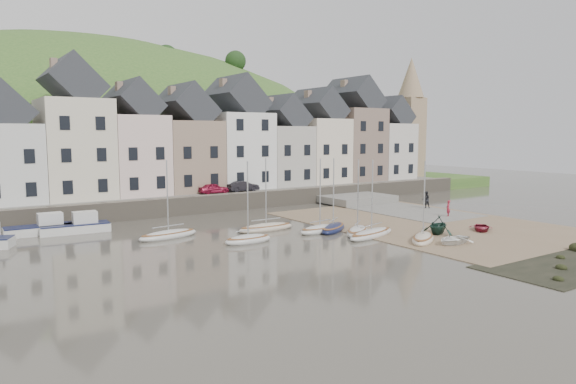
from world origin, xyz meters
TOP-DOWN VIEW (x-y plane):
  - ground at (0.00, 0.00)m, footprint 160.00×160.00m
  - quay_land at (0.00, 32.00)m, footprint 90.00×30.00m
  - quay_street at (0.00, 20.50)m, footprint 70.00×7.00m
  - seawall at (0.00, 17.00)m, footprint 70.00×1.20m
  - beach at (11.00, 0.00)m, footprint 18.00×26.00m
  - slipway at (15.00, 8.00)m, footprint 8.00×18.00m
  - hillside at (-5.00, 60.00)m, footprint 134.40×84.00m
  - townhouse_terrace at (1.76, 24.00)m, footprint 61.05×8.00m
  - church_spire at (34.55, 24.00)m, footprint 4.00×4.00m
  - sailboat_0 at (-10.80, 6.71)m, footprint 5.27×2.39m
  - sailboat_1 at (-6.50, 1.69)m, footprint 3.84×1.53m
  - sailboat_2 at (-2.84, 5.09)m, footprint 5.20×1.53m
  - sailboat_3 at (0.43, 1.91)m, footprint 4.41×2.08m
  - sailboat_4 at (2.68, -1.85)m, footprint 5.91×2.99m
  - sailboat_5 at (1.72, 1.77)m, footprint 4.58×3.83m
  - sailboat_6 at (2.50, -0.39)m, footprint 4.33×3.84m
  - sailboat_7 at (4.65, -5.37)m, footprint 4.60×3.81m
  - motorboat_0 at (-16.22, 12.98)m, footprint 5.50×2.10m
  - motorboat_2 at (-18.75, 13.81)m, footprint 5.31×1.78m
  - rowboat_white at (5.72, -7.27)m, footprint 3.25×2.47m
  - rowboat_green at (7.71, -4.22)m, footprint 3.53×3.31m
  - rowboat_red at (11.86, -5.30)m, footprint 3.26×3.15m
  - person_red at (15.48, 1.07)m, footprint 0.68×0.60m
  - person_dark at (17.95, 6.00)m, footprint 1.09×1.00m
  - car_left at (-0.69, 19.50)m, footprint 3.38×1.51m
  - car_right at (2.95, 19.50)m, footprint 3.67×1.37m

SIDE VIEW (x-z plane):
  - hillside at x=-5.00m, z-range -59.99..24.01m
  - ground at x=0.00m, z-range 0.00..0.00m
  - beach at x=11.00m, z-range 0.00..0.06m
  - slipway at x=15.00m, z-range 0.00..0.12m
  - sailboat_4 at x=2.68m, z-range -2.90..3.42m
  - sailboat_2 at x=-2.84m, z-range -2.90..3.42m
  - sailboat_0 at x=-10.80m, z-range -2.90..3.42m
  - sailboat_7 at x=4.65m, z-range -2.90..3.42m
  - sailboat_5 at x=1.72m, z-range -2.90..3.42m
  - sailboat_6 at x=2.50m, z-range -2.90..3.42m
  - sailboat_3 at x=0.43m, z-range -2.90..3.42m
  - sailboat_1 at x=-6.50m, z-range -2.89..3.43m
  - rowboat_red at x=11.86m, z-range 0.06..0.61m
  - rowboat_white at x=5.72m, z-range 0.06..0.69m
  - motorboat_2 at x=-18.75m, z-range -0.27..1.43m
  - motorboat_0 at x=-16.22m, z-range -0.27..1.43m
  - quay_land at x=0.00m, z-range 0.00..1.50m
  - rowboat_green at x=7.71m, z-range 0.06..1.55m
  - person_red at x=15.48m, z-range 0.12..1.67m
  - seawall at x=0.00m, z-range 0.00..1.80m
  - person_dark at x=17.95m, z-range 0.12..1.94m
  - quay_street at x=0.00m, z-range 1.50..1.60m
  - car_left at x=-0.69m, z-range 1.60..2.73m
  - car_right at x=2.95m, z-range 1.60..2.80m
  - townhouse_terrace at x=1.76m, z-range 0.36..14.29m
  - church_spire at x=34.55m, z-range 2.06..20.06m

